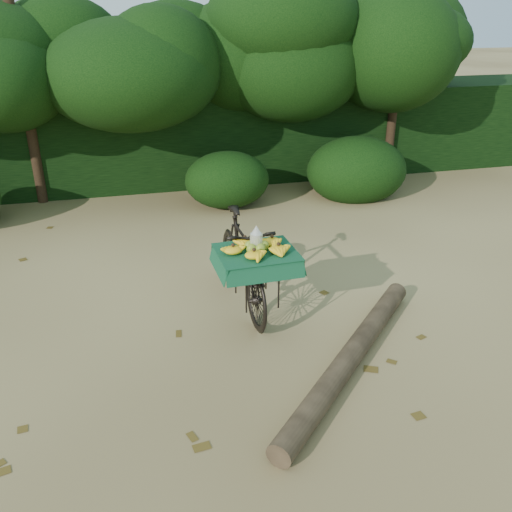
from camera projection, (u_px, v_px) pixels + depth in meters
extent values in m
plane|color=tan|center=(171.00, 348.00, 5.78)|extent=(80.00, 80.00, 0.00)
imported|color=black|center=(242.00, 262.00, 6.40)|extent=(0.62, 1.94, 1.16)
cube|color=black|center=(257.00, 253.00, 5.72)|extent=(0.44, 0.52, 0.03)
cube|color=#165529|center=(257.00, 252.00, 5.71)|extent=(0.86, 0.72, 0.01)
ellipsoid|color=olive|center=(264.00, 246.00, 5.71)|extent=(0.11, 0.09, 0.12)
ellipsoid|color=olive|center=(257.00, 244.00, 5.75)|extent=(0.11, 0.09, 0.12)
ellipsoid|color=olive|center=(250.00, 246.00, 5.71)|extent=(0.11, 0.09, 0.12)
ellipsoid|color=olive|center=(252.00, 249.00, 5.64)|extent=(0.11, 0.09, 0.12)
ellipsoid|color=olive|center=(261.00, 249.00, 5.64)|extent=(0.11, 0.09, 0.12)
cylinder|color=#EAE5C6|center=(256.00, 241.00, 5.68)|extent=(0.13, 0.13, 0.17)
cylinder|color=brown|center=(351.00, 356.00, 5.47)|extent=(2.36, 2.40, 0.23)
cube|color=black|center=(134.00, 138.00, 10.95)|extent=(26.00, 1.80, 1.80)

